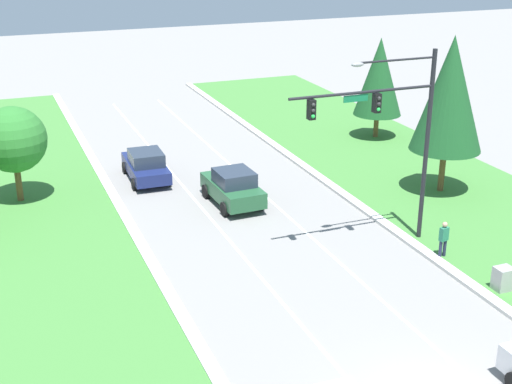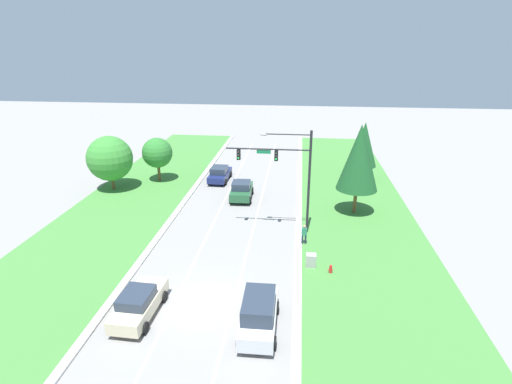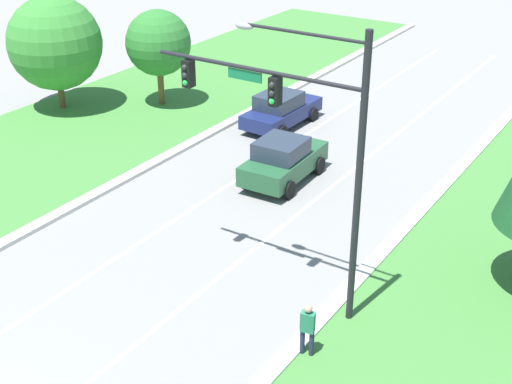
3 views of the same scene
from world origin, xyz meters
name	(u,v)px [view 2 (image 2 of 3)]	position (x,y,z in m)	size (l,w,h in m)	color
ground_plane	(204,304)	(0.00, 0.00, 0.00)	(160.00, 160.00, 0.00)	gray
curb_strip_right	(297,309)	(5.65, 0.00, 0.07)	(0.50, 90.00, 0.15)	beige
curb_strip_left	(114,297)	(-5.65, 0.00, 0.07)	(0.50, 90.00, 0.15)	beige
grass_verge_right	(388,316)	(10.90, 0.00, 0.04)	(10.00, 90.00, 0.08)	#427F38
grass_verge_left	(35,292)	(-10.90, 0.00, 0.04)	(10.00, 90.00, 0.08)	#427F38
lane_stripe_inner_left	(175,302)	(-1.80, 0.00, 0.00)	(0.14, 81.00, 0.01)	white
lane_stripe_inner_right	(233,306)	(1.80, 0.00, 0.00)	(0.14, 81.00, 0.01)	white
traffic_signal_mast	(287,167)	(4.50, 10.33, 5.63)	(6.69, 0.41, 8.58)	black
navy_sedan	(220,174)	(-3.40, 22.52, 0.84)	(2.21, 4.65, 1.70)	navy
silver_suv	(259,313)	(3.56, -1.86, 1.05)	(2.10, 4.73, 2.07)	silver
forest_sedan	(241,190)	(-0.16, 17.31, 0.93)	(2.28, 4.36, 1.86)	#235633
champagne_sedan	(139,303)	(-3.39, -1.48, 0.86)	(2.16, 4.70, 1.70)	beige
utility_cabinet	(311,261)	(6.54, 4.95, 0.50)	(0.70, 0.60, 1.01)	#9E9E99
pedestrian	(304,234)	(6.05, 8.22, 0.94)	(0.42, 0.30, 1.69)	#232842
fire_hydrant	(331,269)	(7.86, 4.22, 0.34)	(0.34, 0.20, 0.70)	red
conifer_near_right_tree	(364,144)	(12.63, 24.94, 4.08)	(3.11, 3.11, 6.58)	brown
oak_near_left_tree	(157,153)	(-10.18, 21.68, 3.31)	(3.33, 3.33, 4.98)	brown
conifer_far_right_tree	(359,158)	(10.70, 14.95, 5.31)	(3.69, 3.69, 8.27)	brown
oak_far_left_tree	(110,159)	(-14.16, 18.47, 3.44)	(4.70, 4.70, 5.80)	brown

